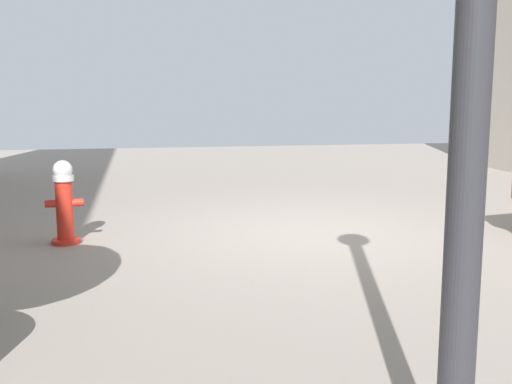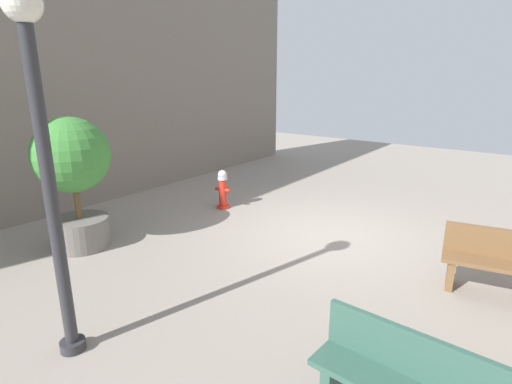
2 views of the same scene
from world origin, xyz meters
TOP-DOWN VIEW (x-y plane):
  - ground_plane at (0.00, 0.00)m, footprint 23.40×23.40m
  - fire_hydrant at (2.80, -0.04)m, footprint 0.41×0.38m

SIDE VIEW (x-z plane):
  - ground_plane at x=0.00m, z-range 0.00..0.00m
  - fire_hydrant at x=2.80m, z-range 0.00..0.92m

